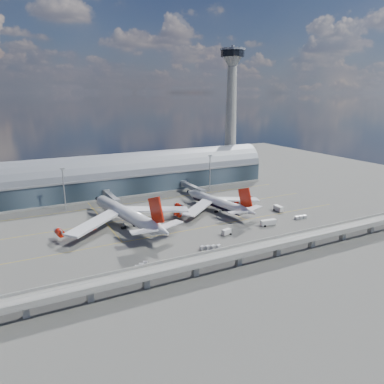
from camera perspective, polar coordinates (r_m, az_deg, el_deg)
name	(u,v)px	position (r m, az deg, el deg)	size (l,w,h in m)	color
ground	(180,224)	(200.95, -1.81, -4.93)	(500.00, 500.00, 0.00)	#474744
taxi_lines	(164,213)	(220.03, -4.30, -3.18)	(200.00, 80.12, 0.01)	gold
terminal	(132,176)	(267.71, -9.08, 2.45)	(200.00, 30.00, 28.00)	#1F2A34
control_tower	(231,114)	(303.81, 5.97, 11.70)	(19.00, 19.00, 103.00)	gray
guideway	(239,253)	(154.72, 7.15, -9.18)	(220.00, 8.50, 7.20)	gray
floodlight_mast_left	(64,188)	(234.25, -18.94, 0.62)	(3.00, 0.70, 25.70)	gray
floodlight_mast_right	(210,172)	(266.74, 2.75, 3.08)	(3.00, 0.70, 25.70)	gray
airliner_left	(127,214)	(198.35, -9.80, -3.37)	(72.87, 76.70, 23.45)	white
airliner_right	(218,203)	(222.30, 3.97, -1.62)	(58.72, 61.43, 19.52)	white
jet_bridge_left	(111,197)	(239.71, -12.29, -0.68)	(4.40, 28.00, 7.25)	gray
jet_bridge_right	(192,187)	(257.57, -0.05, 0.75)	(4.40, 32.00, 7.25)	gray
service_truck_0	(149,228)	(191.82, -6.50, -5.53)	(2.82, 7.06, 2.87)	silver
service_truck_1	(226,232)	(186.76, 5.27, -6.09)	(5.27, 3.30, 2.83)	silver
service_truck_2	(268,222)	(202.63, 11.53, -4.57)	(8.85, 3.48, 3.13)	silver
service_truck_3	(278,208)	(227.90, 13.02, -2.46)	(3.07, 6.85, 3.25)	silver
service_truck_4	(241,203)	(236.19, 7.54, -1.68)	(3.52, 4.82, 2.54)	silver
service_truck_5	(159,210)	(220.99, -5.02, -2.75)	(4.54, 5.89, 2.68)	silver
cargo_train_0	(141,265)	(154.78, -7.74, -11.02)	(6.89, 4.39, 1.56)	gray
cargo_train_1	(210,247)	(170.05, 2.82, -8.42)	(10.00, 4.33, 1.66)	gray
cargo_train_2	(301,217)	(217.47, 16.23, -3.72)	(7.96, 2.25, 1.76)	gray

